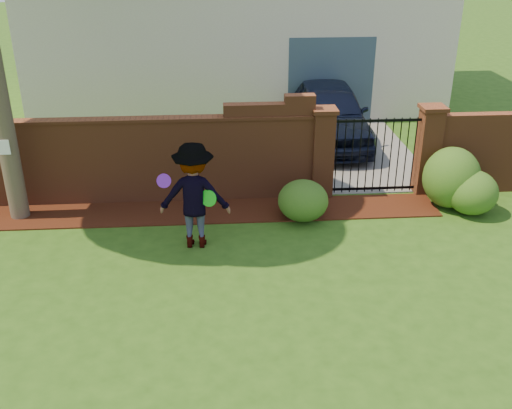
{
  "coord_description": "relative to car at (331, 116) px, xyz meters",
  "views": [
    {
      "loc": [
        0.22,
        -7.3,
        5.15
      ],
      "look_at": [
        0.85,
        1.4,
        1.05
      ],
      "focal_mm": 41.81,
      "sensor_mm": 36.0,
      "label": 1
    }
  ],
  "objects": [
    {
      "name": "car",
      "position": [
        0.0,
        0.0,
        0.0
      ],
      "size": [
        1.91,
        4.51,
        1.52
      ],
      "primitive_type": "imported",
      "rotation": [
        0.0,
        0.0,
        -0.03
      ],
      "color": "black",
      "rests_on": "ground"
    },
    {
      "name": "pillar_left",
      "position": [
        -0.78,
        -3.17,
        0.2
      ],
      "size": [
        0.5,
        0.5,
        1.88
      ],
      "color": "brown",
      "rests_on": "ground"
    },
    {
      "name": "mulch_bed",
      "position": [
        -4.13,
        -3.83,
        -0.75
      ],
      "size": [
        11.1,
        1.08,
        0.03
      ],
      "primitive_type": "cube",
      "color": "black",
      "rests_on": "ground"
    },
    {
      "name": "ground",
      "position": [
        -3.18,
        -7.17,
        -0.77
      ],
      "size": [
        80.0,
        80.0,
        0.01
      ],
      "primitive_type": "cube",
      "color": "#294F13",
      "rests_on": "ground"
    },
    {
      "name": "iron_gate",
      "position": [
        0.32,
        -3.17,
        0.09
      ],
      "size": [
        1.78,
        0.03,
        1.6
      ],
      "color": "black",
      "rests_on": "ground"
    },
    {
      "name": "pillar_right",
      "position": [
        1.42,
        -3.17,
        0.2
      ],
      "size": [
        0.5,
        0.5,
        1.88
      ],
      "color": "brown",
      "rests_on": "ground"
    },
    {
      "name": "shrub_right",
      "position": [
        2.01,
        -4.22,
        -0.32
      ],
      "size": [
        0.99,
        0.99,
        0.88
      ],
      "primitive_type": "ellipsoid",
      "color": "#235218",
      "rests_on": "ground"
    },
    {
      "name": "paper_notice",
      "position": [
        -6.78,
        -3.96,
        0.74
      ],
      "size": [
        0.2,
        0.01,
        0.28
      ],
      "primitive_type": "cube",
      "color": "white",
      "rests_on": "tree"
    },
    {
      "name": "frisbee_green",
      "position": [
        -3.1,
        -5.31,
        0.22
      ],
      "size": [
        0.29,
        0.2,
        0.3
      ],
      "primitive_type": "cylinder",
      "rotation": [
        1.43,
        0.0,
        -0.5
      ],
      "color": "green",
      "rests_on": "man"
    },
    {
      "name": "driveway",
      "position": [
        0.32,
        0.83,
        -0.76
      ],
      "size": [
        3.2,
        8.0,
        0.01
      ],
      "primitive_type": "cube",
      "color": "slate",
      "rests_on": "ground"
    },
    {
      "name": "man",
      "position": [
        -3.35,
        -5.15,
        0.19
      ],
      "size": [
        1.28,
        0.8,
        1.9
      ],
      "primitive_type": "imported",
      "rotation": [
        0.0,
        0.0,
        3.06
      ],
      "color": "gray",
      "rests_on": "ground"
    },
    {
      "name": "frisbee_purple",
      "position": [
        -3.82,
        -5.31,
        0.56
      ],
      "size": [
        0.24,
        0.08,
        0.24
      ],
      "primitive_type": "cylinder",
      "rotation": [
        1.36,
        0.0,
        0.03
      ],
      "color": "purple",
      "rests_on": "man"
    },
    {
      "name": "shrub_left",
      "position": [
        -1.32,
        -4.26,
        -0.37
      ],
      "size": [
        0.97,
        0.97,
        0.79
      ],
      "primitive_type": "ellipsoid",
      "color": "#235218",
      "rests_on": "ground"
    },
    {
      "name": "brick_wall",
      "position": [
        -5.19,
        -3.17,
        0.17
      ],
      "size": [
        8.7,
        0.31,
        2.16
      ],
      "color": "brown",
      "rests_on": "ground"
    },
    {
      "name": "shrub_middle",
      "position": [
        1.7,
        -3.88,
        -0.14
      ],
      "size": [
        1.12,
        1.12,
        1.24
      ],
      "primitive_type": "ellipsoid",
      "color": "#235218",
      "rests_on": "ground"
    }
  ]
}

